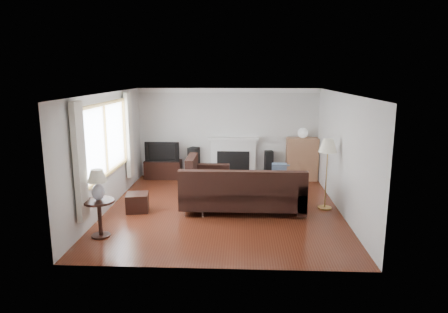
{
  "coord_description": "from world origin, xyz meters",
  "views": [
    {
      "loc": [
        0.41,
        -8.31,
        2.91
      ],
      "look_at": [
        0.0,
        0.3,
        1.1
      ],
      "focal_mm": 32.0,
      "sensor_mm": 36.0,
      "label": 1
    }
  ],
  "objects_px": {
    "sectional_sofa": "(242,190)",
    "tv_stand": "(163,169)",
    "floor_lamp": "(326,174)",
    "side_table": "(100,218)",
    "coffee_table": "(245,184)",
    "bookshelf": "(302,159)"
  },
  "relations": [
    {
      "from": "bookshelf",
      "to": "side_table",
      "type": "xyz_separation_m",
      "value": [
        -4.19,
        -4.14,
        -0.24
      ]
    },
    {
      "from": "sectional_sofa",
      "to": "side_table",
      "type": "height_order",
      "value": "sectional_sofa"
    },
    {
      "from": "sectional_sofa",
      "to": "coffee_table",
      "type": "relative_size",
      "value": 2.92
    },
    {
      "from": "floor_lamp",
      "to": "side_table",
      "type": "relative_size",
      "value": 2.24
    },
    {
      "from": "coffee_table",
      "to": "side_table",
      "type": "relative_size",
      "value": 1.41
    },
    {
      "from": "sectional_sofa",
      "to": "tv_stand",
      "type": "bearing_deg",
      "value": 130.28
    },
    {
      "from": "tv_stand",
      "to": "floor_lamp",
      "type": "xyz_separation_m",
      "value": [
        4.03,
        -2.38,
        0.52
      ]
    },
    {
      "from": "floor_lamp",
      "to": "side_table",
      "type": "xyz_separation_m",
      "value": [
        -4.37,
        -1.74,
        -0.43
      ]
    },
    {
      "from": "tv_stand",
      "to": "sectional_sofa",
      "type": "height_order",
      "value": "sectional_sofa"
    },
    {
      "from": "tv_stand",
      "to": "floor_lamp",
      "type": "relative_size",
      "value": 0.66
    },
    {
      "from": "floor_lamp",
      "to": "side_table",
      "type": "height_order",
      "value": "floor_lamp"
    },
    {
      "from": "bookshelf",
      "to": "sectional_sofa",
      "type": "relative_size",
      "value": 0.41
    },
    {
      "from": "bookshelf",
      "to": "sectional_sofa",
      "type": "xyz_separation_m",
      "value": [
        -1.63,
        -2.65,
        -0.13
      ]
    },
    {
      "from": "floor_lamp",
      "to": "sectional_sofa",
      "type": "bearing_deg",
      "value": -172.25
    },
    {
      "from": "coffee_table",
      "to": "floor_lamp",
      "type": "height_order",
      "value": "floor_lamp"
    },
    {
      "from": "bookshelf",
      "to": "side_table",
      "type": "bearing_deg",
      "value": -135.36
    },
    {
      "from": "tv_stand",
      "to": "floor_lamp",
      "type": "height_order",
      "value": "floor_lamp"
    },
    {
      "from": "sectional_sofa",
      "to": "floor_lamp",
      "type": "bearing_deg",
      "value": 7.75
    },
    {
      "from": "bookshelf",
      "to": "floor_lamp",
      "type": "height_order",
      "value": "floor_lamp"
    },
    {
      "from": "tv_stand",
      "to": "bookshelf",
      "type": "bearing_deg",
      "value": 0.37
    },
    {
      "from": "floor_lamp",
      "to": "side_table",
      "type": "bearing_deg",
      "value": -158.34
    },
    {
      "from": "bookshelf",
      "to": "sectional_sofa",
      "type": "distance_m",
      "value": 3.12
    }
  ]
}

